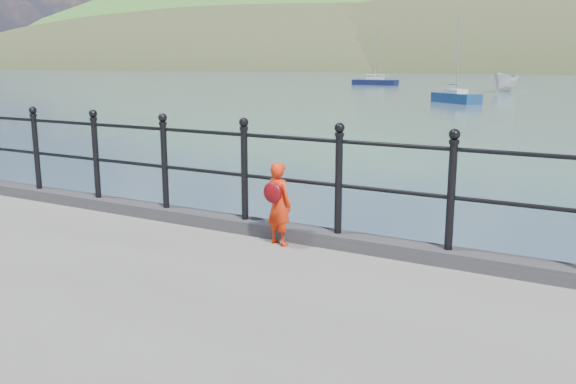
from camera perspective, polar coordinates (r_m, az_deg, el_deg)
The scene contains 7 objects.
ground at distance 7.41m, azimuth 0.72°, elevation -11.51°, with size 600.00×600.00×0.00m, color #2D4251.
kerb at distance 6.92m, azimuth 0.14°, elevation -3.77°, with size 60.00×0.30×0.15m, color #28282B.
railing at distance 6.75m, azimuth 0.15°, elevation 2.36°, with size 18.11×0.11×1.20m.
child at distance 6.60m, azimuth -0.90°, elevation -1.02°, with size 0.38×0.34×0.92m.
launch_white at distance 64.85m, azimuth 19.65°, elevation 9.64°, with size 1.88×4.99×1.93m, color silver.
sailboat_port at distance 46.89m, azimuth 15.43°, elevation 8.46°, with size 4.24×3.80×6.53m.
sailboat_left at distance 80.66m, azimuth 8.15°, elevation 10.11°, with size 5.83×1.84×8.30m.
Camera 1 is at (3.26, -5.95, 2.97)m, focal length 38.00 mm.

